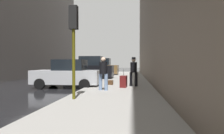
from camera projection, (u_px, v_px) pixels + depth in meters
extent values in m
plane|color=black|center=(33.00, 86.00, 11.94)|extent=(120.00, 120.00, 0.00)
cube|color=gray|center=(121.00, 86.00, 11.24)|extent=(4.00, 40.00, 0.15)
cube|color=#B7BABF|center=(67.00, 77.00, 11.20)|extent=(4.24, 1.93, 0.84)
cube|color=black|center=(70.00, 65.00, 11.17)|extent=(1.92, 1.61, 0.70)
cylinder|color=black|center=(53.00, 81.00, 12.25)|extent=(0.64, 0.23, 0.64)
cylinder|color=black|center=(40.00, 84.00, 10.42)|extent=(0.64, 0.23, 0.64)
cylinder|color=black|center=(91.00, 81.00, 11.99)|extent=(0.64, 0.23, 0.64)
cylinder|color=black|center=(84.00, 84.00, 10.16)|extent=(0.64, 0.23, 0.64)
cube|color=black|center=(89.00, 71.00, 16.94)|extent=(4.61, 1.88, 1.10)
cube|color=black|center=(91.00, 61.00, 16.90)|extent=(2.08, 1.58, 0.90)
cylinder|color=black|center=(78.00, 75.00, 18.05)|extent=(0.64, 0.22, 0.64)
cylinder|color=black|center=(71.00, 77.00, 16.22)|extent=(0.64, 0.22, 0.64)
cylinder|color=black|center=(106.00, 76.00, 17.67)|extent=(0.64, 0.22, 0.64)
cylinder|color=black|center=(103.00, 77.00, 15.85)|extent=(0.64, 0.22, 0.64)
cube|color=brown|center=(101.00, 69.00, 22.88)|extent=(4.65, 1.97, 1.10)
cube|color=black|center=(102.00, 62.00, 22.83)|extent=(2.11, 1.62, 0.90)
cylinder|color=black|center=(91.00, 73.00, 24.01)|extent=(0.65, 0.24, 0.64)
cylinder|color=black|center=(88.00, 73.00, 22.19)|extent=(0.65, 0.24, 0.64)
cylinder|color=black|center=(113.00, 73.00, 23.58)|extent=(0.65, 0.24, 0.64)
cylinder|color=black|center=(111.00, 74.00, 21.76)|extent=(0.65, 0.24, 0.64)
cylinder|color=red|center=(110.00, 75.00, 17.85)|extent=(0.22, 0.22, 0.55)
sphere|color=red|center=(110.00, 71.00, 17.85)|extent=(0.20, 0.20, 0.20)
cylinder|color=red|center=(108.00, 74.00, 17.87)|extent=(0.10, 0.09, 0.09)
cylinder|color=red|center=(111.00, 74.00, 17.84)|extent=(0.10, 0.09, 0.09)
cylinder|color=#514C0F|center=(74.00, 53.00, 6.75)|extent=(0.12, 0.12, 3.60)
cube|color=black|center=(74.00, 18.00, 6.73)|extent=(0.32, 0.24, 0.90)
sphere|color=red|center=(75.00, 11.00, 6.85)|extent=(0.14, 0.14, 0.14)
sphere|color=yellow|center=(75.00, 18.00, 6.86)|extent=(0.14, 0.14, 0.14)
sphere|color=green|center=(75.00, 26.00, 6.86)|extent=(0.14, 0.14, 0.14)
cylinder|color=black|center=(131.00, 79.00, 10.73)|extent=(0.22, 0.22, 0.85)
cylinder|color=black|center=(136.00, 79.00, 10.62)|extent=(0.22, 0.22, 0.85)
cylinder|color=black|center=(134.00, 67.00, 10.66)|extent=(0.49, 0.49, 0.62)
sphere|color=beige|center=(134.00, 60.00, 10.66)|extent=(0.24, 0.24, 0.24)
cylinder|color=black|center=(134.00, 59.00, 10.66)|extent=(0.34, 0.34, 0.02)
cylinder|color=black|center=(134.00, 58.00, 10.65)|extent=(0.23, 0.23, 0.11)
cylinder|color=#728CB2|center=(106.00, 82.00, 8.96)|extent=(0.22, 0.22, 0.85)
cylinder|color=#728CB2|center=(100.00, 82.00, 9.08)|extent=(0.22, 0.22, 0.85)
cylinder|color=black|center=(103.00, 68.00, 9.01)|extent=(0.49, 0.49, 0.62)
sphere|color=beige|center=(103.00, 60.00, 9.00)|extent=(0.24, 0.24, 0.24)
cube|color=#591414|center=(124.00, 81.00, 10.16)|extent=(0.43, 0.60, 0.68)
cylinder|color=#333333|center=(124.00, 73.00, 10.15)|extent=(0.02, 0.02, 0.36)
cube|color=#472D19|center=(110.00, 82.00, 11.51)|extent=(0.32, 0.44, 0.28)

